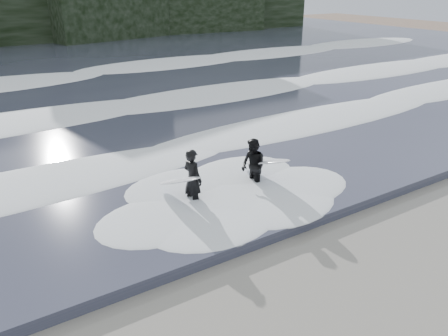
{
  "coord_description": "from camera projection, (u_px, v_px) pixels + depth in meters",
  "views": [
    {
      "loc": [
        -6.04,
        -3.99,
        5.92
      ],
      "look_at": [
        0.04,
        5.65,
        1.0
      ],
      "focal_mm": 35.0,
      "sensor_mm": 36.0,
      "label": 1
    }
  ],
  "objects": [
    {
      "name": "sea",
      "position": [
        48.0,
        69.0,
        30.86
      ],
      "size": [
        90.0,
        52.0,
        0.3
      ],
      "primitive_type": "cube",
      "color": "#35374A",
      "rests_on": "ground"
    },
    {
      "name": "foam_mid",
      "position": [
        107.0,
        106.0,
        20.66
      ],
      "size": [
        60.0,
        4.0,
        0.24
      ],
      "primitive_type": "ellipsoid",
      "color": "white",
      "rests_on": "sea"
    },
    {
      "name": "surfer_right",
      "position": [
        255.0,
        166.0,
        12.96
      ],
      "size": [
        1.07,
        2.23,
        1.68
      ],
      "color": "black",
      "rests_on": "ground"
    },
    {
      "name": "foam_near",
      "position": [
        172.0,
        152.0,
        15.23
      ],
      "size": [
        60.0,
        3.2,
        0.2
      ],
      "primitive_type": "ellipsoid",
      "color": "white",
      "rests_on": "sea"
    },
    {
      "name": "foam_far",
      "position": [
        61.0,
        74.0,
        27.64
      ],
      "size": [
        60.0,
        4.8,
        0.3
      ],
      "primitive_type": "ellipsoid",
      "color": "white",
      "rests_on": "sea"
    },
    {
      "name": "surfer_left",
      "position": [
        190.0,
        180.0,
        11.97
      ],
      "size": [
        1.09,
        1.97,
        1.75
      ],
      "color": "black",
      "rests_on": "ground"
    },
    {
      "name": "ground",
      "position": [
        378.0,
        314.0,
        8.4
      ],
      "size": [
        120.0,
        120.0,
        0.0
      ],
      "primitive_type": "plane",
      "color": "#87664D",
      "rests_on": "ground"
    }
  ]
}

